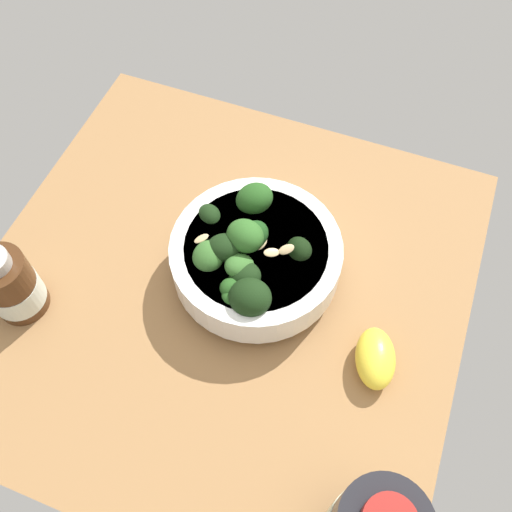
% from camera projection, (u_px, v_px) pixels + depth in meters
% --- Properties ---
extents(ground_plane, '(0.57, 0.57, 0.04)m').
position_uv_depth(ground_plane, '(223.00, 295.00, 0.70)').
color(ground_plane, '#996D42').
extents(bowl_of_broccoli, '(0.20, 0.20, 0.10)m').
position_uv_depth(bowl_of_broccoli, '(254.00, 256.00, 0.66)').
color(bowl_of_broccoli, white).
rests_on(bowl_of_broccoli, ground_plane).
extents(lemon_wedge, '(0.06, 0.08, 0.04)m').
position_uv_depth(lemon_wedge, '(375.00, 358.00, 0.62)').
color(lemon_wedge, yellow).
rests_on(lemon_wedge, ground_plane).
extents(bottle_short, '(0.06, 0.06, 0.10)m').
position_uv_depth(bottle_short, '(11.00, 286.00, 0.64)').
color(bottle_short, '#472814').
rests_on(bottle_short, ground_plane).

